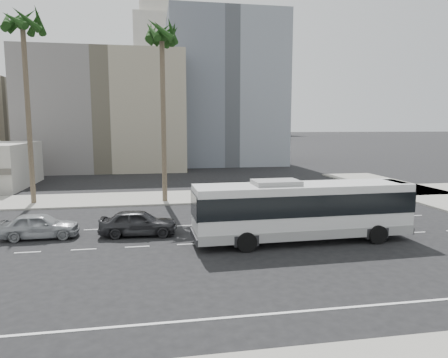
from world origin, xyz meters
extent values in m
plane|color=black|center=(0.00, 0.00, 0.00)|extent=(700.00, 700.00, 0.00)
cube|color=gray|center=(0.00, 15.50, 0.07)|extent=(120.00, 7.00, 0.15)
cube|color=slate|center=(-12.00, 45.00, 9.00)|extent=(24.00, 18.00, 18.00)
cube|color=slate|center=(8.00, 52.00, 13.00)|extent=(20.00, 20.00, 26.00)
cube|color=silver|center=(-2.00, 250.00, 22.00)|extent=(42.00, 42.00, 44.00)
cube|color=silver|center=(-2.00, 250.00, 60.00)|extent=(26.00, 26.00, 32.00)
cube|color=slate|center=(45.00, 230.00, 35.00)|extent=(26.00, 26.00, 70.00)
cube|color=slate|center=(70.00, 260.00, 30.00)|extent=(22.00, 22.00, 60.00)
cube|color=silver|center=(3.90, -0.49, 2.05)|extent=(13.26, 3.22, 2.96)
cube|color=black|center=(3.90, -0.49, 2.45)|extent=(13.32, 3.28, 1.25)
cube|color=gray|center=(3.90, -0.49, 0.74)|extent=(13.28, 3.26, 0.57)
cube|color=gray|center=(2.19, -0.49, 3.64)|extent=(2.77, 1.89, 0.34)
cube|color=#262628|center=(10.15, -0.49, 3.36)|extent=(0.73, 2.06, 0.34)
cylinder|color=black|center=(8.10, -1.95, 0.57)|extent=(1.14, 0.34, 1.14)
cylinder|color=black|center=(8.10, 0.96, 0.57)|extent=(1.14, 0.34, 1.14)
cylinder|color=black|center=(0.03, -1.95, 0.57)|extent=(1.14, 0.34, 1.14)
cylinder|color=black|center=(0.03, 0.96, 0.57)|extent=(1.14, 0.34, 1.14)
imported|color=#2A2A2D|center=(-6.00, 2.58, 0.84)|extent=(2.31, 5.04, 1.67)
imported|color=#999CA0|center=(-12.07, 2.99, 0.80)|extent=(1.93, 4.72, 1.61)
cylinder|color=brown|center=(-3.97, 13.54, 7.29)|extent=(0.40, 0.40, 14.57)
cylinder|color=brown|center=(-15.56, 14.57, 7.67)|extent=(0.48, 0.48, 15.34)
camera|label=1|loc=(-5.00, -23.35, 7.08)|focal=32.42mm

